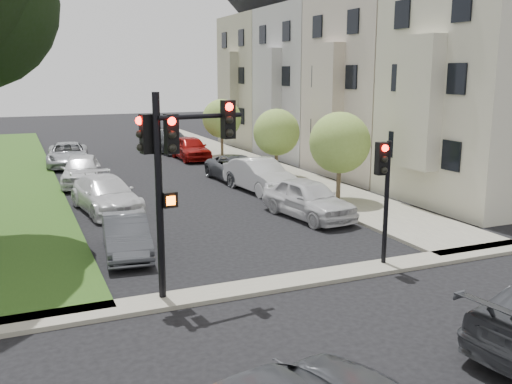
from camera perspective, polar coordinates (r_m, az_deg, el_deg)
name	(u,v)px	position (r m, az deg, el deg)	size (l,w,h in m)	color
ground	(335,309)	(14.54, 7.93, -11.53)	(140.00, 140.00, 0.00)	black
sidewalk_right	(237,158)	(38.38, -1.90, 3.38)	(3.50, 44.00, 0.12)	slate
sidewalk_cross	(298,280)	(16.13, 4.24, -8.80)	(60.00, 1.00, 0.12)	slate
house_a	(493,44)	(27.48, 22.59, 13.49)	(7.70, 7.55, 15.97)	beige
house_b	(388,50)	(33.19, 13.10, 13.65)	(7.70, 7.55, 15.97)	tan
house_c	(321,54)	(39.51, 6.52, 13.55)	(7.70, 7.55, 15.97)	#A7A3A1
house_d	(274,57)	(46.18, 1.80, 13.38)	(7.70, 7.55, 15.97)	gray
small_tree_a	(340,143)	(25.41, 8.37, 4.89)	(2.71, 2.71, 4.07)	brown
small_tree_b	(277,132)	(31.14, 2.07, 5.98)	(2.55, 2.55, 3.82)	brown
small_tree_c	(222,119)	(39.21, -3.44, 7.34)	(2.65, 2.65, 3.97)	brown
traffic_signal_main	(174,159)	(14.23, -8.18, 3.29)	(2.59, 0.68, 5.29)	black
traffic_signal_secondary	(384,180)	(17.06, 12.66, 1.14)	(0.48, 0.39, 3.80)	black
car_parked_0	(308,199)	(22.89, 5.25, -0.66)	(1.87, 4.64, 1.58)	silver
car_parked_1	(260,175)	(27.88, 0.37, 1.68)	(1.69, 4.86, 1.60)	silver
car_parked_2	(238,169)	(30.59, -1.81, 2.35)	(2.24, 4.86, 1.35)	#3F4247
car_parked_3	(191,148)	(38.35, -6.55, 4.39)	(1.85, 4.60, 1.57)	maroon
car_parked_4	(170,141)	(42.20, -8.58, 5.04)	(2.24, 5.52, 1.60)	#3F4247
car_parked_5	(126,235)	(18.71, -12.87, -4.26)	(1.36, 3.90, 1.28)	#3F4247
car_parked_6	(106,195)	(24.63, -14.78, -0.25)	(2.06, 5.07, 1.47)	silver
car_parked_7	(82,170)	(30.71, -17.05, 2.11)	(1.90, 4.73, 1.61)	silver
car_parked_8	(68,155)	(37.30, -18.29, 3.57)	(2.42, 5.26, 1.46)	#999BA0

